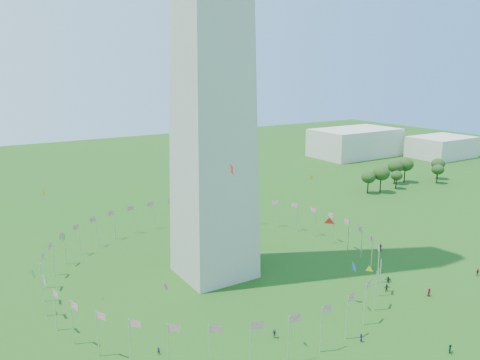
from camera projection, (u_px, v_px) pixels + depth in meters
name	position (u px, v px, depth m)	size (l,w,h in m)	color
flag_ring	(214.00, 256.00, 117.33)	(80.24, 80.24, 9.00)	silver
gov_building_east_a	(355.00, 142.00, 276.27)	(50.00, 30.00, 16.00)	beige
gov_building_east_b	(442.00, 147.00, 272.54)	(35.00, 25.00, 12.00)	beige
crowd	(411.00, 340.00, 87.63)	(101.40, 75.61, 2.01)	black
kites_aloft	(300.00, 225.00, 94.63)	(99.57, 65.16, 26.75)	red
tree_line_east	(402.00, 175.00, 205.35)	(53.17, 15.58, 11.15)	#29501A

